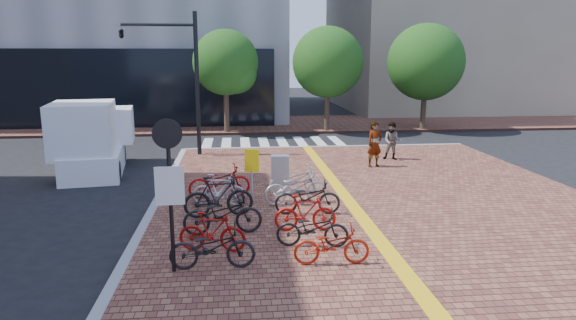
{
  "coord_description": "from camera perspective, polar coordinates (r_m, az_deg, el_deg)",
  "views": [
    {
      "loc": [
        -1.47,
        -12.91,
        4.64
      ],
      "look_at": [
        0.18,
        3.22,
        1.3
      ],
      "focal_mm": 32.0,
      "sensor_mm": 36.0,
      "label": 1
    }
  ],
  "objects": [
    {
      "name": "yellow_sign",
      "position": [
        15.86,
        -4.07,
        -0.59
      ],
      "size": [
        0.44,
        0.16,
        1.65
      ],
      "color": "#B7B7BC",
      "rests_on": "sidewalk"
    },
    {
      "name": "box_truck",
      "position": [
        21.72,
        -20.81,
        2.17
      ],
      "size": [
        2.84,
        5.23,
        2.87
      ],
      "color": "white",
      "rests_on": "ground"
    },
    {
      "name": "utility_box",
      "position": [
        16.84,
        -0.89,
        -1.6
      ],
      "size": [
        0.61,
        0.46,
        1.27
      ],
      "primitive_type": "cube",
      "rotation": [
        0.0,
        0.0,
        -0.07
      ],
      "color": "#ABABB0",
      "rests_on": "sidewalk"
    },
    {
      "name": "bike_7",
      "position": [
        12.27,
        2.73,
        -7.6
      ],
      "size": [
        1.79,
        0.87,
        0.9
      ],
      "primitive_type": "imported",
      "rotation": [
        0.0,
        0.0,
        1.4
      ],
      "color": "black",
      "rests_on": "sidewalk"
    },
    {
      "name": "bike_9",
      "position": [
        14.69,
        2.19,
        -4.17
      ],
      "size": [
        1.9,
        0.75,
        0.98
      ],
      "primitive_type": "imported",
      "rotation": [
        0.0,
        0.0,
        1.52
      ],
      "color": "black",
      "rests_on": "sidewalk"
    },
    {
      "name": "bike_6",
      "position": [
        11.32,
        4.87,
        -9.4
      ],
      "size": [
        1.68,
        0.64,
        0.87
      ],
      "primitive_type": "imported",
      "rotation": [
        0.0,
        0.0,
        1.53
      ],
      "color": "#B0210C",
      "rests_on": "sidewalk"
    },
    {
      "name": "bike_2",
      "position": [
        13.18,
        -7.27,
        -5.98
      ],
      "size": [
        2.05,
        0.86,
        1.05
      ],
      "primitive_type": "imported",
      "rotation": [
        0.0,
        0.0,
        1.66
      ],
      "color": "black",
      "rests_on": "sidewalk"
    },
    {
      "name": "ground",
      "position": [
        13.8,
        0.62,
        -8.01
      ],
      "size": [
        120.0,
        120.0,
        0.0
      ],
      "primitive_type": "plane",
      "color": "black",
      "rests_on": "ground"
    },
    {
      "name": "bike_10",
      "position": [
        15.65,
        0.91,
        -3.04
      ],
      "size": [
        2.09,
        1.04,
        1.05
      ],
      "primitive_type": "imported",
      "rotation": [
        0.0,
        0.0,
        1.75
      ],
      "color": "#ACADB1",
      "rests_on": "sidewalk"
    },
    {
      "name": "tactile_strip",
      "position": [
        9.74,
        16.46,
        -16.31
      ],
      "size": [
        0.4,
        34.0,
        0.01
      ],
      "primitive_type": "cube",
      "color": "yellow",
      "rests_on": "sidewalk"
    },
    {
      "name": "sidewalk",
      "position": [
        10.17,
        21.86,
        -15.93
      ],
      "size": [
        14.0,
        34.0,
        0.15
      ],
      "primitive_type": "cube",
      "color": "brown",
      "rests_on": "ground"
    },
    {
      "name": "bike_1",
      "position": [
        12.1,
        -8.42,
        -7.89
      ],
      "size": [
        1.63,
        0.75,
        0.95
      ],
      "primitive_type": "imported",
      "rotation": [
        0.0,
        0.0,
        1.37
      ],
      "color": "#AA110C",
      "rests_on": "sidewalk"
    },
    {
      "name": "bike_5",
      "position": [
        16.51,
        -7.63,
        -2.39
      ],
      "size": [
        2.07,
        1.05,
        1.04
      ],
      "primitive_type": "imported",
      "rotation": [
        0.0,
        0.0,
        1.76
      ],
      "color": "#A10B0D",
      "rests_on": "sidewalk"
    },
    {
      "name": "bike_8",
      "position": [
        13.32,
        1.94,
        -5.9
      ],
      "size": [
        1.62,
        0.54,
        0.96
      ],
      "primitive_type": "imported",
      "rotation": [
        0.0,
        0.0,
        1.51
      ],
      "color": "#B4130C",
      "rests_on": "sidewalk"
    },
    {
      "name": "pedestrian_a",
      "position": [
        21.09,
        9.61,
        1.75
      ],
      "size": [
        0.78,
        0.63,
        1.85
      ],
      "primitive_type": "imported",
      "rotation": [
        0.0,
        0.0,
        0.32
      ],
      "color": "gray",
      "rests_on": "sidewalk"
    },
    {
      "name": "bike_11",
      "position": [
        16.89,
        0.85,
        -2.16
      ],
      "size": [
        1.84,
        0.86,
        0.93
      ],
      "primitive_type": "imported",
      "rotation": [
        0.0,
        0.0,
        1.71
      ],
      "color": "silver",
      "rests_on": "sidewalk"
    },
    {
      "name": "far_sidewalk",
      "position": [
        34.25,
        -3.34,
        3.96
      ],
      "size": [
        70.0,
        8.0,
        0.15
      ],
      "primitive_type": "cube",
      "color": "brown",
      "rests_on": "ground"
    },
    {
      "name": "notice_sign",
      "position": [
        10.68,
        -13.04,
        -1.9
      ],
      "size": [
        0.6,
        0.15,
        3.25
      ],
      "color": "black",
      "rests_on": "sidewalk"
    },
    {
      "name": "street_trees",
      "position": [
        31.06,
        6.36,
        10.57
      ],
      "size": [
        16.2,
        4.6,
        6.35
      ],
      "color": "#38281E",
      "rests_on": "far_sidewalk"
    },
    {
      "name": "bike_4",
      "position": [
        15.58,
        -7.63,
        -3.33
      ],
      "size": [
        1.7,
        0.74,
        0.99
      ],
      "primitive_type": "imported",
      "rotation": [
        0.0,
        0.0,
        1.4
      ],
      "color": "silver",
      "rests_on": "sidewalk"
    },
    {
      "name": "kerb_north",
      "position": [
        25.72,
        4.26,
        1.39
      ],
      "size": [
        14.0,
        0.25,
        0.15
      ],
      "primitive_type": "cube",
      "color": "gray",
      "rests_on": "ground"
    },
    {
      "name": "crosswalk",
      "position": [
        27.38,
        -1.63,
        1.89
      ],
      "size": [
        7.5,
        4.0,
        0.01
      ],
      "color": "silver",
      "rests_on": "ground"
    },
    {
      "name": "bike_3",
      "position": [
        14.54,
        -7.72,
        -4.04
      ],
      "size": [
        2.01,
        0.81,
        1.18
      ],
      "primitive_type": "imported",
      "rotation": [
        0.0,
        0.0,
        1.7
      ],
      "color": "black",
      "rests_on": "sidewalk"
    },
    {
      "name": "traffic_light_pole",
      "position": [
        23.64,
        -13.77,
        11.04
      ],
      "size": [
        3.41,
        1.31,
        6.34
      ],
      "color": "black",
      "rests_on": "sidewalk"
    },
    {
      "name": "building_beige",
      "position": [
        49.15,
        18.26,
        16.17
      ],
      "size": [
        20.0,
        18.0,
        18.0
      ],
      "primitive_type": "cube",
      "color": "gray",
      "rests_on": "ground"
    },
    {
      "name": "bike_0",
      "position": [
        11.17,
        -8.41,
        -9.55
      ],
      "size": [
        1.83,
        0.65,
        0.96
      ],
      "primitive_type": "imported",
      "rotation": [
        0.0,
        0.0,
        1.56
      ],
      "color": "black",
      "rests_on": "sidewalk"
    },
    {
      "name": "pedestrian_b",
      "position": [
        22.65,
        11.52,
        2.07
      ],
      "size": [
        0.96,
        0.87,
        1.63
      ],
      "primitive_type": "imported",
      "rotation": [
        0.0,
        0.0,
        -0.38
      ],
      "color": "#474A5A",
      "rests_on": "sidewalk"
    }
  ]
}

